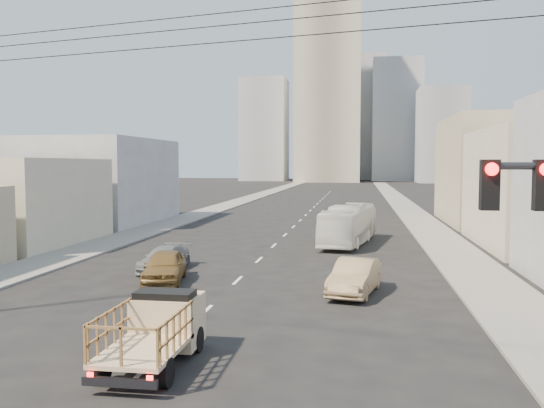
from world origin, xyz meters
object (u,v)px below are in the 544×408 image
(city_bus, at_px, (349,225))
(sedan_tan, at_px, (355,277))
(sedan_grey, at_px, (164,259))
(sedan_brown, at_px, (165,266))
(flatbed_pickup, at_px, (155,326))

(city_bus, distance_m, sedan_tan, 15.73)
(sedan_grey, bearing_deg, city_bus, 54.20)
(city_bus, relative_size, sedan_brown, 2.22)
(sedan_tan, bearing_deg, flatbed_pickup, -107.78)
(city_bus, bearing_deg, flatbed_pickup, -90.88)
(sedan_brown, bearing_deg, city_bus, 48.82)
(city_bus, xyz_separation_m, sedan_brown, (-8.44, -14.55, -0.62))
(sedan_brown, height_order, sedan_grey, sedan_brown)
(sedan_brown, bearing_deg, sedan_grey, 98.60)
(flatbed_pickup, xyz_separation_m, city_bus, (4.94, 25.41, 0.28))
(sedan_grey, bearing_deg, sedan_tan, -18.67)
(sedan_brown, bearing_deg, flatbed_pickup, -83.22)
(sedan_brown, distance_m, sedan_grey, 3.03)
(sedan_brown, xyz_separation_m, sedan_tan, (8.99, -1.16, -0.01))
(flatbed_pickup, distance_m, sedan_grey, 14.44)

